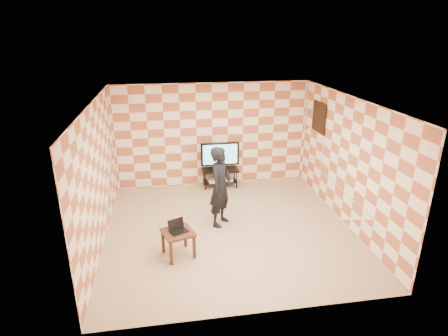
{
  "coord_description": "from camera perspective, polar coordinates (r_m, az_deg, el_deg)",
  "views": [
    {
      "loc": [
        -1.2,
        -6.79,
        3.97
      ],
      "look_at": [
        0.0,
        0.6,
        1.15
      ],
      "focal_mm": 30.0,
      "sensor_mm": 36.0,
      "label": 1
    }
  ],
  "objects": [
    {
      "name": "wall_art",
      "position": [
        9.34,
        14.29,
        7.5
      ],
      "size": [
        0.04,
        0.72,
        0.72
      ],
      "color": "black",
      "rests_on": "wall_right"
    },
    {
      "name": "person",
      "position": [
        7.79,
        -0.53,
        -2.87
      ],
      "size": [
        0.7,
        0.75,
        1.73
      ],
      "primitive_type": "imported",
      "rotation": [
        0.0,
        0.0,
        0.96
      ],
      "color": "black",
      "rests_on": "floor"
    },
    {
      "name": "side_table",
      "position": [
        6.98,
        -7.02,
        -10.22
      ],
      "size": [
        0.67,
        0.67,
        0.5
      ],
      "color": "#331F0E",
      "rests_on": "floor"
    },
    {
      "name": "wall_left",
      "position": [
        7.39,
        -18.71,
        -1.27
      ],
      "size": [
        0.02,
        5.0,
        2.7
      ],
      "primitive_type": "cube",
      "color": "#FFE8C7",
      "rests_on": "ground"
    },
    {
      "name": "floor",
      "position": [
        7.96,
        0.7,
        -9.29
      ],
      "size": [
        5.0,
        5.0,
        0.0
      ],
      "primitive_type": "plane",
      "color": "tan",
      "rests_on": "ground"
    },
    {
      "name": "tv",
      "position": [
        9.63,
        -0.61,
        2.04
      ],
      "size": [
        0.99,
        0.19,
        0.72
      ],
      "color": "black",
      "rests_on": "tv_stand"
    },
    {
      "name": "wall_right",
      "position": [
        8.17,
        18.3,
        0.84
      ],
      "size": [
        0.02,
        5.0,
        2.7
      ],
      "primitive_type": "cube",
      "color": "#FFE8C7",
      "rests_on": "ground"
    },
    {
      "name": "dvd_player",
      "position": [
        9.83,
        -1.29,
        -1.88
      ],
      "size": [
        0.41,
        0.31,
        0.06
      ],
      "primitive_type": "cube",
      "rotation": [
        0.0,
        0.0,
        0.1
      ],
      "color": "silver",
      "rests_on": "tv_stand"
    },
    {
      "name": "tv_stand",
      "position": [
        9.82,
        -0.6,
        -0.91
      ],
      "size": [
        0.94,
        0.42,
        0.5
      ],
      "color": "black",
      "rests_on": "floor"
    },
    {
      "name": "laptop",
      "position": [
        6.93,
        -7.09,
        -9.11
      ],
      "size": [
        0.38,
        0.35,
        0.21
      ],
      "color": "black",
      "rests_on": "side_table"
    },
    {
      "name": "wall_back",
      "position": [
        9.73,
        -1.81,
        5.0
      ],
      "size": [
        5.0,
        0.02,
        2.7
      ],
      "primitive_type": "cube",
      "color": "#FFE8C7",
      "rests_on": "ground"
    },
    {
      "name": "game_console",
      "position": [
        9.9,
        0.77,
        -1.76
      ],
      "size": [
        0.26,
        0.22,
        0.05
      ],
      "primitive_type": "cube",
      "rotation": [
        0.0,
        0.0,
        -0.23
      ],
      "color": "silver",
      "rests_on": "tv_stand"
    },
    {
      "name": "ceiling",
      "position": [
        7.01,
        0.8,
        10.2
      ],
      "size": [
        5.0,
        5.0,
        0.02
      ],
      "primitive_type": "cube",
      "color": "white",
      "rests_on": "wall_back"
    },
    {
      "name": "wall_front",
      "position": [
        5.17,
        5.62,
        -9.93
      ],
      "size": [
        5.0,
        0.02,
        2.7
      ],
      "primitive_type": "cube",
      "color": "#FFE8C7",
      "rests_on": "ground"
    }
  ]
}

